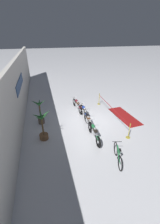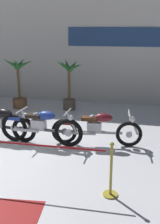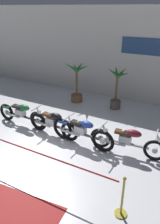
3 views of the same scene
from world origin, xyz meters
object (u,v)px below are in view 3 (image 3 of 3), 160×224
(motorcycle_black_1, at_px, (53,123))
(motorcycle_maroon_3, at_px, (127,141))
(motorcycle_blue_2, at_px, (82,132))
(potted_palm_right_of_row, at_px, (77,85))
(potted_palm_left_of_row, at_px, (117,89))
(stanchion_mid_left, at_px, (122,202))
(motorcycle_green_0, at_px, (22,114))

(motorcycle_black_1, xyz_separation_m, motorcycle_maroon_3, (2.63, 0.13, 0.01))
(motorcycle_blue_2, height_order, potted_palm_right_of_row, potted_palm_right_of_row)
(motorcycle_maroon_3, height_order, potted_palm_left_of_row, potted_palm_left_of_row)
(potted_palm_left_of_row, distance_m, stanchion_mid_left, 5.64)
(motorcycle_black_1, height_order, stanchion_mid_left, stanchion_mid_left)
(motorcycle_green_0, distance_m, motorcycle_blue_2, 2.63)
(motorcycle_green_0, height_order, motorcycle_black_1, same)
(potted_palm_left_of_row, bearing_deg, potted_palm_right_of_row, -176.60)
(motorcycle_maroon_3, xyz_separation_m, potted_palm_left_of_row, (-1.44, 3.04, 0.46))
(motorcycle_green_0, height_order, potted_palm_right_of_row, potted_palm_right_of_row)
(motorcycle_black_1, bearing_deg, motorcycle_blue_2, -3.77)
(potted_palm_left_of_row, bearing_deg, motorcycle_black_1, -110.58)
(motorcycle_green_0, height_order, potted_palm_left_of_row, potted_palm_left_of_row)
(motorcycle_maroon_3, distance_m, stanchion_mid_left, 2.28)
(motorcycle_maroon_3, bearing_deg, motorcycle_green_0, -178.70)
(motorcycle_green_0, bearing_deg, potted_palm_right_of_row, 76.67)
(motorcycle_blue_2, relative_size, stanchion_mid_left, 2.15)
(motorcycle_black_1, xyz_separation_m, motorcycle_blue_2, (1.20, -0.08, 0.02))
(motorcycle_green_0, xyz_separation_m, stanchion_mid_left, (4.63, -2.11, -0.10))
(motorcycle_green_0, distance_m, potted_palm_left_of_row, 4.11)
(potted_palm_right_of_row, xyz_separation_m, stanchion_mid_left, (3.92, -5.12, -0.48))
(motorcycle_black_1, distance_m, stanchion_mid_left, 3.82)
(potted_palm_right_of_row, bearing_deg, motorcycle_maroon_3, -41.13)
(motorcycle_blue_2, bearing_deg, potted_palm_right_of_row, 121.44)
(potted_palm_left_of_row, xyz_separation_m, stanchion_mid_left, (2.01, -5.24, -0.57))
(potted_palm_right_of_row, bearing_deg, motorcycle_black_1, -76.77)
(motorcycle_black_1, distance_m, motorcycle_blue_2, 1.20)
(potted_palm_right_of_row, bearing_deg, motorcycle_blue_2, -58.56)
(potted_palm_left_of_row, xyz_separation_m, potted_palm_right_of_row, (-1.91, -0.11, -0.09))
(motorcycle_green_0, relative_size, motorcycle_maroon_3, 0.98)
(motorcycle_green_0, distance_m, motorcycle_maroon_3, 4.06)
(motorcycle_blue_2, bearing_deg, stanchion_mid_left, -44.82)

